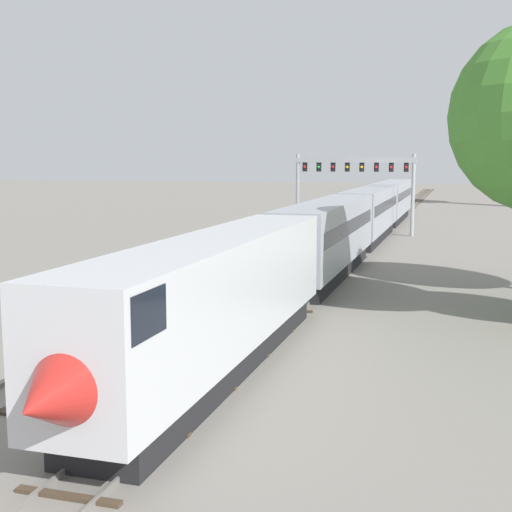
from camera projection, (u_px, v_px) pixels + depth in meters
ground_plane at (116, 400)px, 21.68m from camera, size 400.00×400.00×0.00m
track_main at (386, 226)px, 78.04m from camera, size 2.60×200.00×0.16m
track_near at (298, 245)px, 60.62m from camera, size 2.60×160.00×0.16m
passenger_train at (354, 222)px, 54.50m from camera, size 3.04×83.95×4.80m
signal_gantry at (354, 175)px, 68.69m from camera, size 12.10×0.49×8.00m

